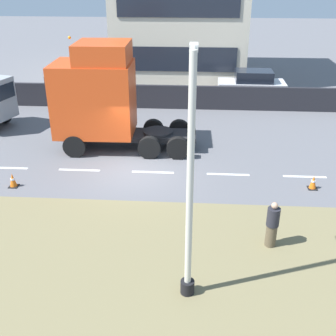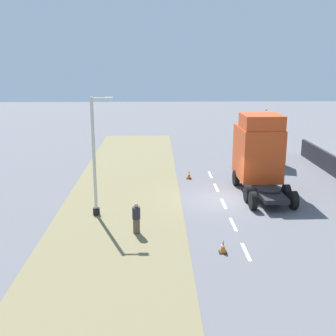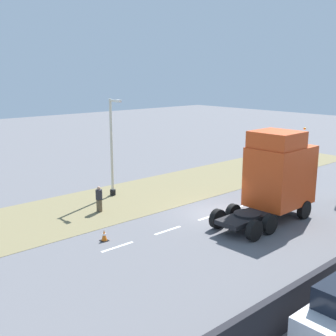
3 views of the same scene
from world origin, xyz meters
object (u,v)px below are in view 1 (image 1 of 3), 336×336
at_px(lamp_post, 190,198).
at_px(pedestrian, 272,225).
at_px(lorry_cab, 100,97).
at_px(traffic_cone_lead, 313,182).
at_px(traffic_cone_trailing, 13,180).
at_px(parked_car, 252,87).

distance_m(lamp_post, pedestrian, 4.02).
bearing_deg(pedestrian, lorry_cab, 42.41).
height_order(traffic_cone_lead, traffic_cone_trailing, same).
height_order(pedestrian, traffic_cone_trailing, pedestrian).
relative_size(parked_car, pedestrian, 2.71).
bearing_deg(lamp_post, traffic_cone_trailing, 51.94).
xyz_separation_m(traffic_cone_lead, traffic_cone_trailing, (-0.62, 11.89, 0.00)).
xyz_separation_m(lamp_post, traffic_cone_trailing, (5.55, 7.09, -2.61)).
xyz_separation_m(lorry_cab, parked_car, (8.17, -8.00, -1.50)).
bearing_deg(traffic_cone_trailing, parked_car, -40.85).
bearing_deg(lamp_post, parked_car, -11.49).
height_order(pedestrian, traffic_cone_lead, pedestrian).
distance_m(lorry_cab, pedestrian, 10.38).
height_order(lamp_post, traffic_cone_lead, lamp_post).
height_order(parked_car, traffic_cone_trailing, parked_car).
relative_size(lorry_cab, traffic_cone_trailing, 11.44).
bearing_deg(traffic_cone_trailing, lamp_post, -128.06).
bearing_deg(pedestrian, lamp_post, 131.38).
height_order(lamp_post, pedestrian, lamp_post).
relative_size(traffic_cone_lead, traffic_cone_trailing, 1.00).
bearing_deg(traffic_cone_lead, lamp_post, 142.10).
distance_m(pedestrian, traffic_cone_trailing, 10.20).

